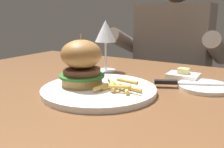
% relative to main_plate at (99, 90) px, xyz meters
% --- Properties ---
extents(dining_table, '(1.18, 0.77, 0.74)m').
position_rel_main_plate_xyz_m(dining_table, '(-0.03, 0.09, -0.11)').
color(dining_table, brown).
rests_on(dining_table, ground).
extents(main_plate, '(0.29, 0.29, 0.01)m').
position_rel_main_plate_xyz_m(main_plate, '(0.00, 0.00, 0.00)').
color(main_plate, white).
rests_on(main_plate, dining_table).
extents(burger_sandwich, '(0.12, 0.12, 0.13)m').
position_rel_main_plate_xyz_m(burger_sandwich, '(-0.05, -0.01, 0.07)').
color(burger_sandwich, '#B78447').
rests_on(burger_sandwich, main_plate).
extents(fries_pile, '(0.11, 0.09, 0.03)m').
position_rel_main_plate_xyz_m(fries_pile, '(0.05, 0.00, 0.02)').
color(fries_pile, gold).
rests_on(fries_pile, main_plate).
extents(wine_glass, '(0.07, 0.07, 0.17)m').
position_rel_main_plate_xyz_m(wine_glass, '(-0.12, 0.21, 0.12)').
color(wine_glass, silver).
rests_on(wine_glass, dining_table).
extents(bread_plate, '(0.14, 0.14, 0.01)m').
position_rel_main_plate_xyz_m(bread_plate, '(0.22, 0.17, -0.00)').
color(bread_plate, white).
rests_on(bread_plate, dining_table).
extents(table_knife, '(0.19, 0.10, 0.01)m').
position_rel_main_plate_xyz_m(table_knife, '(0.17, 0.15, 0.01)').
color(table_knife, silver).
rests_on(table_knife, bread_plate).
extents(butter_dish, '(0.09, 0.07, 0.04)m').
position_rel_main_plate_xyz_m(butter_dish, '(0.15, 0.23, 0.00)').
color(butter_dish, white).
rests_on(butter_dish, dining_table).
extents(diner_person, '(0.51, 0.36, 1.18)m').
position_rel_main_plate_xyz_m(diner_person, '(-0.05, 0.75, -0.18)').
color(diner_person, '#282833').
rests_on(diner_person, ground).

